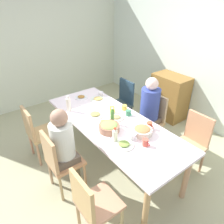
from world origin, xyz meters
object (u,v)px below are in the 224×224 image
(plate_0, at_px, (116,118))
(plate_4, at_px, (98,99))
(cup_5, at_px, (133,137))
(bottle_1, at_px, (115,135))
(bowl_0, at_px, (142,131))
(side_cabinet, at_px, (169,97))
(cup_1, at_px, (145,143))
(chair_2, at_px, (59,160))
(dining_table, at_px, (112,126))
(chair_0, at_px, (37,131))
(bowl_1, at_px, (109,127))
(person_5, at_px, (149,108))
(plate_3, at_px, (124,145))
(bottle_2, at_px, (112,116))
(cup_3, at_px, (128,113))
(cup_4, at_px, (150,126))
(cup_0, at_px, (124,108))
(cup_6, at_px, (104,124))
(plate_2, at_px, (81,97))
(chair_1, at_px, (92,203))
(chair_3, at_px, (192,141))
(plate_1, at_px, (95,115))
(cup_2, at_px, (101,94))
(cup_7, at_px, (112,110))
(chair_4, at_px, (122,101))
(bottle_0, at_px, (69,104))
(chair_5, at_px, (152,118))
(person_2, at_px, (64,144))

(plate_0, height_order, plate_4, same)
(cup_5, height_order, bottle_1, bottle_1)
(bowl_0, bearing_deg, side_cabinet, 118.09)
(cup_1, distance_m, cup_5, 0.18)
(side_cabinet, bearing_deg, chair_2, -80.80)
(dining_table, distance_m, bowl_0, 0.50)
(chair_0, relative_size, bowl_1, 3.37)
(person_5, bearing_deg, chair_0, -116.28)
(plate_3, bearing_deg, chair_0, -153.96)
(bottle_2, bearing_deg, cup_3, 96.40)
(bowl_1, xyz_separation_m, cup_4, (0.28, 0.45, -0.01))
(cup_0, height_order, cup_6, cup_6)
(chair_0, relative_size, person_5, 0.73)
(plate_4, bearing_deg, side_cabinet, 81.21)
(dining_table, xyz_separation_m, bowl_1, (0.16, -0.16, 0.13))
(chair_0, xyz_separation_m, bottle_1, (1.15, 0.58, 0.34))
(plate_2, xyz_separation_m, cup_6, (0.93, -0.19, 0.03))
(chair_1, xyz_separation_m, chair_3, (0.00, 1.65, 0.00))
(plate_1, relative_size, plate_2, 1.21)
(plate_1, distance_m, cup_2, 0.66)
(chair_2, height_order, cup_7, chair_2)
(chair_4, bearing_deg, chair_3, 0.00)
(bottle_2, bearing_deg, plate_1, -168.34)
(bottle_0, bearing_deg, chair_3, 39.62)
(plate_1, distance_m, cup_0, 0.47)
(chair_4, distance_m, person_5, 0.81)
(chair_4, distance_m, chair_5, 0.77)
(plate_3, relative_size, cup_6, 1.92)
(plate_1, xyz_separation_m, side_cabinet, (-0.15, 1.89, -0.32))
(chair_0, bearing_deg, cup_5, 32.12)
(chair_5, bearing_deg, plate_0, -92.03)
(person_5, xyz_separation_m, bowl_1, (0.16, -0.90, 0.08))
(person_2, xyz_separation_m, plate_4, (-0.67, 0.95, 0.06))
(plate_0, xyz_separation_m, bowl_1, (0.18, -0.26, 0.04))
(chair_5, bearing_deg, chair_2, -90.00)
(dining_table, xyz_separation_m, chair_0, (-0.77, -0.83, -0.17))
(chair_3, bearing_deg, chair_1, -90.00)
(chair_1, height_order, cup_4, chair_1)
(cup_1, bearing_deg, bowl_0, 145.53)
(chair_4, distance_m, cup_6, 1.31)
(plate_0, height_order, side_cabinet, side_cabinet)
(bowl_0, distance_m, cup_2, 1.25)
(cup_5, xyz_separation_m, bottle_1, (-0.10, -0.20, 0.05))
(chair_4, relative_size, cup_1, 8.46)
(plate_1, xyz_separation_m, bowl_0, (0.74, 0.22, 0.04))
(cup_4, xyz_separation_m, bottle_0, (-1.07, -0.62, 0.07))
(chair_2, distance_m, bottle_2, 0.87)
(chair_3, height_order, chair_4, same)
(bottle_1, bearing_deg, chair_2, -122.82)
(plate_3, xyz_separation_m, bottle_2, (-0.45, 0.17, 0.10))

